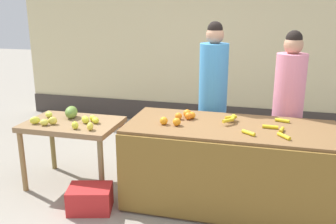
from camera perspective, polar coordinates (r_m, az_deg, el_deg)
The scene contains 11 objects.
ground_plane at distance 4.24m, azimuth 3.45°, elevation -13.02°, with size 24.00×24.00×0.00m, color gray.
market_wall_back at distance 6.45m, azimuth 8.70°, elevation 13.13°, with size 7.40×0.23×3.55m.
fruit_stall_counter at distance 3.98m, azimuth 9.27°, elevation -8.15°, with size 2.12×0.94×0.88m.
side_table_wooden at distance 4.42m, azimuth -14.45°, elevation -2.71°, with size 1.06×0.72×0.78m.
banana_bunch_pile at distance 3.83m, azimuth 13.10°, elevation -1.83°, with size 0.68×0.62×0.07m.
orange_pile at distance 3.92m, azimuth 2.07°, elevation -0.79°, with size 0.32×0.39×0.09m.
mango_papaya_pile at distance 4.40m, azimuth -14.88°, elevation -0.71°, with size 0.81×0.54×0.14m.
vendor_woman_blue_shirt at distance 4.52m, azimuth 6.89°, elevation 1.80°, with size 0.34×0.34×1.89m.
vendor_woman_pink_shirt at distance 4.46m, azimuth 17.91°, elevation 0.33°, with size 0.34×0.34×1.80m.
produce_crate at distance 4.03m, azimuth -11.89°, elevation -12.92°, with size 0.44×0.32×0.26m, color red.
produce_sack at distance 5.03m, azimuth -1.40°, elevation -4.69°, with size 0.36×0.30×0.55m, color maroon.
Camera 1 is at (0.70, -3.64, 2.06)m, focal length 39.64 mm.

